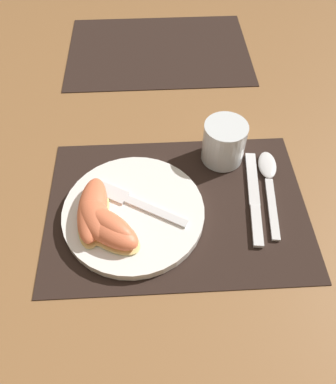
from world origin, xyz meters
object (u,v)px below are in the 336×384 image
at_px(juice_glass, 224,144).
at_px(citrus_wedge_1, 96,219).
at_px(citrus_wedge_3, 109,231).
at_px(spoon, 269,176).
at_px(fork, 130,201).
at_px(knife, 254,199).
at_px(citrus_wedge_0, 93,210).
at_px(plate, 134,213).
at_px(citrus_wedge_2, 109,225).

height_order(juice_glass, citrus_wedge_1, juice_glass).
bearing_deg(citrus_wedge_3, spoon, 22.63).
height_order(juice_glass, spoon, juice_glass).
bearing_deg(citrus_wedge_1, fork, 39.21).
bearing_deg(knife, citrus_wedge_3, -164.33).
bearing_deg(juice_glass, citrus_wedge_3, -139.77).
height_order(citrus_wedge_1, citrus_wedge_3, citrus_wedge_1).
relative_size(fork, citrus_wedge_0, 1.27).
xyz_separation_m(spoon, citrus_wedge_3, (-0.29, -0.12, 0.03)).
relative_size(plate, juice_glass, 2.98).
bearing_deg(citrus_wedge_1, knife, 9.86).
relative_size(juice_glass, citrus_wedge_0, 0.60).
bearing_deg(citrus_wedge_2, juice_glass, 38.57).
xyz_separation_m(citrus_wedge_1, citrus_wedge_2, (0.02, -0.01, 0.00)).
height_order(knife, fork, fork).
distance_m(fork, citrus_wedge_3, 0.07).
distance_m(citrus_wedge_0, citrus_wedge_3, 0.05).
xyz_separation_m(knife, citrus_wedge_3, (-0.25, -0.07, 0.03)).
distance_m(citrus_wedge_1, citrus_wedge_3, 0.03).
bearing_deg(juice_glass, spoon, -34.85).
xyz_separation_m(fork, citrus_wedge_0, (-0.06, -0.02, 0.01)).
bearing_deg(citrus_wedge_3, knife, 15.67).
relative_size(plate, spoon, 1.23).
bearing_deg(citrus_wedge_1, plate, 23.38).
relative_size(juice_glass, citrus_wedge_1, 0.76).
bearing_deg(juice_glass, citrus_wedge_0, -150.59).
bearing_deg(citrus_wedge_3, citrus_wedge_0, 124.86).
bearing_deg(citrus_wedge_3, citrus_wedge_1, 134.60).
height_order(spoon, citrus_wedge_2, citrus_wedge_2).
relative_size(knife, citrus_wedge_1, 1.91).
distance_m(plate, citrus_wedge_1, 0.07).
relative_size(fork, citrus_wedge_3, 1.41).
bearing_deg(citrus_wedge_2, citrus_wedge_3, -83.54).
xyz_separation_m(plate, citrus_wedge_0, (-0.07, -0.01, 0.02)).
xyz_separation_m(plate, citrus_wedge_2, (-0.04, -0.04, 0.02)).
height_order(fork, citrus_wedge_3, citrus_wedge_3).
relative_size(juice_glass, citrus_wedge_3, 0.66).
height_order(spoon, citrus_wedge_1, citrus_wedge_1).
height_order(plate, citrus_wedge_0, citrus_wedge_0).
distance_m(citrus_wedge_2, citrus_wedge_3, 0.01).
distance_m(plate, spoon, 0.26).
bearing_deg(knife, juice_glass, 112.66).
height_order(plate, citrus_wedge_1, citrus_wedge_1).
height_order(plate, citrus_wedge_2, citrus_wedge_2).
relative_size(spoon, citrus_wedge_1, 1.83).
bearing_deg(spoon, citrus_wedge_2, -159.02).
relative_size(knife, fork, 1.19).
bearing_deg(citrus_wedge_1, citrus_wedge_3, -45.40).
bearing_deg(juice_glass, knife, -67.34).
height_order(plate, knife, plate).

